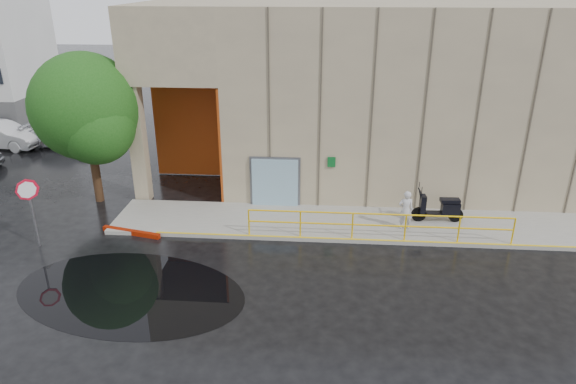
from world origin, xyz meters
name	(u,v)px	position (x,y,z in m)	size (l,w,h in m)	color
ground	(251,285)	(0.00, 0.00, 0.00)	(120.00, 120.00, 0.00)	black
sidewalk	(368,224)	(4.00, 4.50, 0.07)	(20.00, 3.00, 0.15)	gray
building	(388,86)	(5.10, 10.98, 4.21)	(20.00, 10.17, 8.00)	gray
guardrail	(379,226)	(4.25, 3.15, 0.68)	(9.56, 0.06, 1.03)	yellow
person	(406,210)	(5.31, 4.07, 0.92)	(0.56, 0.37, 1.54)	silver
scooter	(439,201)	(6.69, 4.81, 1.04)	(2.01, 0.71, 1.54)	black
stop_sign	(29,198)	(-8.00, 1.95, 1.90)	(0.61, 0.55, 2.61)	slate
red_curb	(131,232)	(-5.00, 3.10, 0.09)	(2.40, 0.18, 0.18)	#891702
puddle	(130,292)	(-3.69, -0.64, 0.00)	(7.38, 4.54, 0.01)	black
car_b	(2,135)	(-16.00, 12.95, 0.74)	(1.56, 4.47, 1.47)	#BABABC
car_c	(64,135)	(-12.68, 13.51, 0.65)	(1.83, 4.49, 1.30)	silver
tree_near	(88,112)	(-7.35, 5.97, 3.98)	(4.38, 4.38, 6.34)	black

